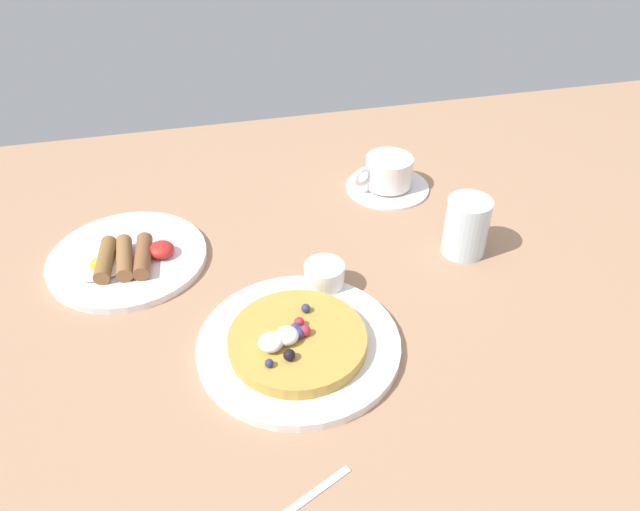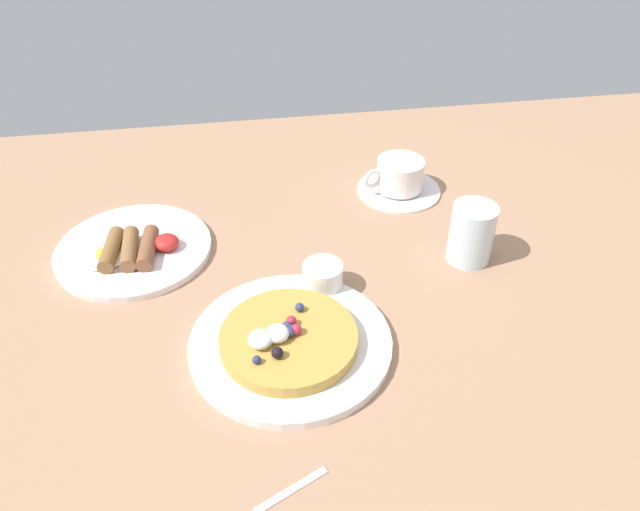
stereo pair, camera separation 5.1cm
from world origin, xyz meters
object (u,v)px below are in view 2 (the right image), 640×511
Objects in this scene: coffee_saucer at (399,189)px; pancake_plate at (291,343)px; coffee_cup at (399,174)px; syrup_ramekin at (323,276)px; water_glass at (471,233)px; breakfast_plate at (134,249)px.

pancake_plate is at bearing -124.22° from coffee_saucer.
coffee_cup reaches higher than coffee_saucer.
coffee_cup is (-0.15, -0.04, 3.04)cm from coffee_saucer.
coffee_cup is at bearing 54.57° from syrup_ramekin.
pancake_plate is 2.84× the size of water_glass.
breakfast_plate is 44.58cm from coffee_saucer.
water_glass is (27.88, 13.77, 3.81)cm from pancake_plate.
pancake_plate is 1.10× the size of breakfast_plate.
syrup_ramekin is 29.62cm from breakfast_plate.
syrup_ramekin is 0.39× the size of coffee_saucer.
pancake_plate is 40.23cm from coffee_cup.
coffee_cup is 20.23cm from water_glass.
water_glass is (5.25, -19.50, 4.00)cm from coffee_saucer.
pancake_plate is at bearing -47.81° from breakfast_plate.
coffee_saucer is (16.96, 23.67, -2.42)cm from syrup_ramekin.
pancake_plate is 1.77× the size of coffee_saucer.
syrup_ramekin reaches higher than breakfast_plate.
pancake_plate is 2.36× the size of coffee_cup.
pancake_plate is 30.85cm from breakfast_plate.
coffee_cup is at bearing 105.50° from water_glass.
pancake_plate reaches higher than coffee_saucer.
pancake_plate is at bearing -153.72° from water_glass.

